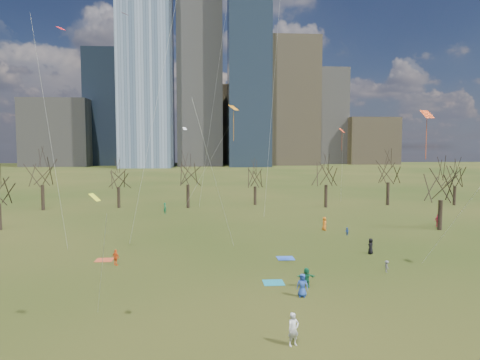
{
  "coord_description": "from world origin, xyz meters",
  "views": [
    {
      "loc": [
        -3.32,
        -33.87,
        10.6
      ],
      "look_at": [
        0.0,
        12.0,
        7.0
      ],
      "focal_mm": 32.0,
      "sensor_mm": 36.0,
      "label": 1
    }
  ],
  "objects": [
    {
      "name": "person_4",
      "position": [
        -11.68,
        4.3,
        0.73
      ],
      "size": [
        0.89,
        0.79,
        1.45
      ],
      "primitive_type": "imported",
      "rotation": [
        0.0,
        0.0,
        2.5
      ],
      "color": "#FF5E1C",
      "rests_on": "ground"
    },
    {
      "name": "downtown_skyline",
      "position": [
        -2.43,
        210.64,
        39.01
      ],
      "size": [
        212.5,
        78.0,
        118.0
      ],
      "color": "slate",
      "rests_on": "ground"
    },
    {
      "name": "blanket_teal",
      "position": [
        1.63,
        -1.55,
        0.01
      ],
      "size": [
        1.6,
        1.5,
        0.03
      ],
      "primitive_type": "cube",
      "color": "teal",
      "rests_on": "ground"
    },
    {
      "name": "bare_tree_row",
      "position": [
        -0.09,
        37.22,
        6.12
      ],
      "size": [
        113.04,
        29.8,
        9.5
      ],
      "color": "black",
      "rests_on": "ground"
    },
    {
      "name": "person_3",
      "position": [
        11.62,
        0.57,
        0.5
      ],
      "size": [
        0.37,
        0.65,
        1.0
      ],
      "primitive_type": "imported",
      "rotation": [
        0.0,
        0.0,
        1.57
      ],
      "color": "slate",
      "rests_on": "ground"
    },
    {
      "name": "person_12",
      "position": [
        11.2,
        18.73,
        0.86
      ],
      "size": [
        0.7,
        0.93,
        1.72
      ],
      "primitive_type": "imported",
      "rotation": [
        0.0,
        0.0,
        1.76
      ],
      "color": "orange",
      "rests_on": "ground"
    },
    {
      "name": "ground",
      "position": [
        0.0,
        0.0,
        0.0
      ],
      "size": [
        500.0,
        500.0,
        0.0
      ],
      "primitive_type": "plane",
      "color": "black",
      "rests_on": "ground"
    },
    {
      "name": "person_13",
      "position": [
        -10.34,
        33.94,
        0.87
      ],
      "size": [
        0.61,
        0.74,
        1.74
      ],
      "primitive_type": "imported",
      "rotation": [
        0.0,
        0.0,
        1.92
      ],
      "color": "#1B7A4A",
      "rests_on": "ground"
    },
    {
      "name": "person_1",
      "position": [
        1.11,
        -12.09,
        0.89
      ],
      "size": [
        0.77,
        0.64,
        1.79
      ],
      "primitive_type": "imported",
      "rotation": [
        0.0,
        0.0,
        0.39
      ],
      "color": "silver",
      "rests_on": "ground"
    },
    {
      "name": "kites_airborne",
      "position": [
        7.78,
        13.65,
        13.63
      ],
      "size": [
        50.38,
        53.26,
        36.02
      ],
      "color": "orange",
      "rests_on": "ground"
    },
    {
      "name": "person_6",
      "position": [
        12.58,
        6.65,
        0.78
      ],
      "size": [
        0.83,
        0.91,
        1.56
      ],
      "primitive_type": "imported",
      "rotation": [
        0.0,
        0.0,
        4.13
      ],
      "color": "black",
      "rests_on": "ground"
    },
    {
      "name": "person_5",
      "position": [
        3.95,
        -2.79,
        0.75
      ],
      "size": [
        1.42,
        0.53,
        1.51
      ],
      "primitive_type": "imported",
      "rotation": [
        0.0,
        0.0,
        3.08
      ],
      "color": "#186C43",
      "rests_on": "ground"
    },
    {
      "name": "person_10",
      "position": [
        26.88,
        20.07,
        0.85
      ],
      "size": [
        1.07,
        0.68,
        1.7
      ],
      "primitive_type": "imported",
      "rotation": [
        0.0,
        0.0,
        0.28
      ],
      "color": "#BD1B3C",
      "rests_on": "ground"
    },
    {
      "name": "person_0",
      "position": [
        3.2,
        -4.79,
        0.82
      ],
      "size": [
        0.91,
        0.71,
        1.65
      ],
      "primitive_type": "imported",
      "rotation": [
        0.0,
        0.0,
        6.03
      ],
      "color": "#274DAA",
      "rests_on": "ground"
    },
    {
      "name": "person_8",
      "position": [
        13.09,
        15.51,
        0.48
      ],
      "size": [
        0.49,
        0.55,
        0.95
      ],
      "primitive_type": "imported",
      "rotation": [
        0.0,
        0.0,
        5.03
      ],
      "color": "#264BA8",
      "rests_on": "ground"
    },
    {
      "name": "blanket_navy",
      "position": [
        3.87,
        5.61,
        0.01
      ],
      "size": [
        1.6,
        1.5,
        0.03
      ],
      "primitive_type": "cube",
      "color": "blue",
      "rests_on": "ground"
    },
    {
      "name": "blanket_crimson",
      "position": [
        -13.15,
        6.21,
        0.01
      ],
      "size": [
        1.6,
        1.5,
        0.03
      ],
      "primitive_type": "cube",
      "color": "#B64324",
      "rests_on": "ground"
    }
  ]
}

